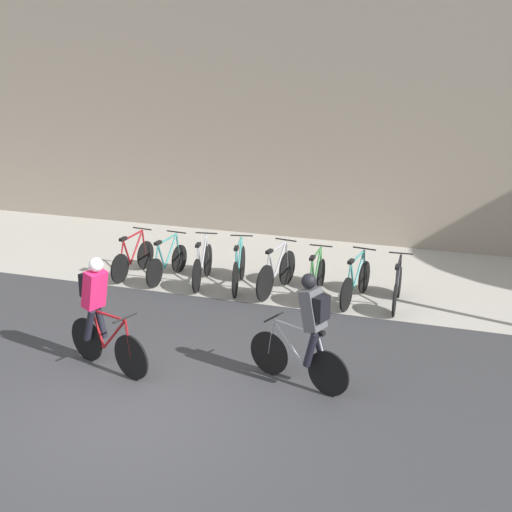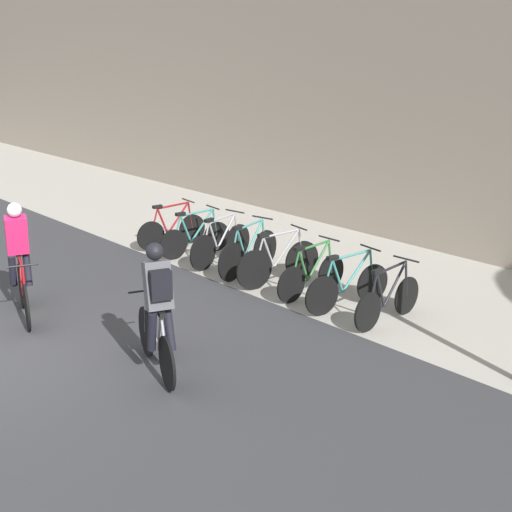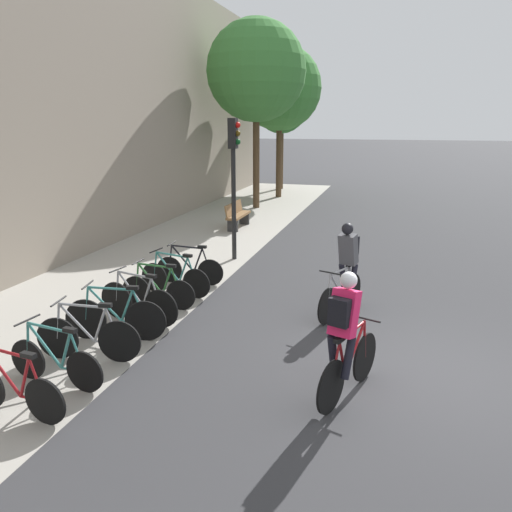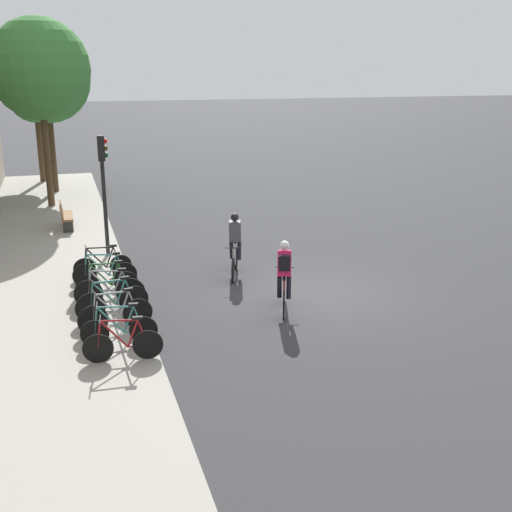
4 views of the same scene
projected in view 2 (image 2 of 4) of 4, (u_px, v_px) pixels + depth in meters
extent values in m
cube|color=#A39E93|center=(313.00, 259.00, 13.97)|extent=(44.00, 4.50, 0.01)
cube|color=gray|center=(405.00, 28.00, 14.34)|extent=(44.00, 0.60, 8.68)
cylinder|color=black|center=(27.00, 307.00, 10.51)|extent=(0.68, 0.28, 0.71)
cylinder|color=black|center=(21.00, 286.00, 11.42)|extent=(0.68, 0.28, 0.71)
cylinder|color=maroon|center=(23.00, 282.00, 10.74)|extent=(0.54, 0.23, 0.62)
cylinder|color=maroon|center=(21.00, 276.00, 11.08)|extent=(0.26, 0.13, 0.58)
cylinder|color=maroon|center=(21.00, 262.00, 10.75)|extent=(0.73, 0.30, 0.07)
cylinder|color=maroon|center=(22.00, 290.00, 11.24)|extent=(0.40, 0.17, 0.05)
cylinder|color=maroon|center=(20.00, 271.00, 11.26)|extent=(0.21, 0.10, 0.56)
cylinder|color=maroon|center=(25.00, 288.00, 10.46)|extent=(0.12, 0.07, 0.59)
cylinder|color=black|center=(22.00, 266.00, 10.40)|extent=(0.18, 0.44, 0.03)
cube|color=black|center=(18.00, 254.00, 11.08)|extent=(0.22, 0.14, 0.06)
cube|color=#EA1E56|center=(17.00, 235.00, 10.90)|extent=(0.41, 0.41, 0.63)
sphere|color=silver|center=(14.00, 210.00, 10.71)|extent=(0.28, 0.28, 0.22)
cylinder|color=black|center=(13.00, 270.00, 11.07)|extent=(0.30, 0.20, 0.56)
cylinder|color=black|center=(27.00, 269.00, 11.15)|extent=(0.26, 0.19, 0.56)
cube|color=black|center=(16.00, 229.00, 11.01)|extent=(0.22, 0.29, 0.36)
cylinder|color=black|center=(146.00, 332.00, 9.68)|extent=(0.66, 0.27, 0.69)
cylinder|color=black|center=(167.00, 363.00, 8.73)|extent=(0.66, 0.27, 0.69)
cylinder|color=#99999E|center=(152.00, 322.00, 9.27)|extent=(0.56, 0.24, 0.62)
cylinder|color=#99999E|center=(160.00, 334.00, 8.93)|extent=(0.27, 0.13, 0.58)
cylinder|color=#99999E|center=(153.00, 304.00, 9.08)|extent=(0.76, 0.31, 0.07)
cylinder|color=#99999E|center=(162.00, 357.00, 8.92)|extent=(0.41, 0.18, 0.05)
cylinder|color=#99999E|center=(164.00, 340.00, 8.73)|extent=(0.22, 0.11, 0.56)
cylinder|color=#99999E|center=(146.00, 313.00, 9.55)|extent=(0.13, 0.08, 0.59)
cylinder|color=black|center=(145.00, 291.00, 9.42)|extent=(0.18, 0.44, 0.03)
cube|color=black|center=(161.00, 313.00, 8.73)|extent=(0.22, 0.14, 0.06)
cube|color=#4C4C51|center=(158.00, 285.00, 8.72)|extent=(0.41, 0.41, 0.63)
sphere|color=black|center=(155.00, 252.00, 8.67)|extent=(0.28, 0.28, 0.22)
cylinder|color=black|center=(169.00, 329.00, 8.88)|extent=(0.30, 0.20, 0.56)
cylinder|color=black|center=(152.00, 332.00, 8.80)|extent=(0.26, 0.19, 0.56)
cube|color=black|center=(161.00, 285.00, 8.58)|extent=(0.22, 0.29, 0.36)
cylinder|color=black|center=(192.00, 229.00, 14.99)|extent=(0.10, 0.62, 0.62)
cylinder|color=black|center=(151.00, 236.00, 14.44)|extent=(0.10, 0.62, 0.62)
cylinder|color=maroon|center=(178.00, 218.00, 14.72)|extent=(0.09, 0.54, 0.62)
cylinder|color=maroon|center=(163.00, 221.00, 14.52)|extent=(0.07, 0.26, 0.58)
cylinder|color=maroon|center=(173.00, 205.00, 14.58)|extent=(0.11, 0.73, 0.07)
cylinder|color=maroon|center=(159.00, 235.00, 14.55)|extent=(0.07, 0.39, 0.05)
cylinder|color=maroon|center=(154.00, 222.00, 14.40)|extent=(0.05, 0.21, 0.56)
cylinder|color=maroon|center=(190.00, 216.00, 14.88)|extent=(0.05, 0.12, 0.58)
cylinder|color=black|center=(188.00, 201.00, 14.77)|extent=(0.46, 0.07, 0.03)
cube|color=black|center=(157.00, 207.00, 14.36)|extent=(0.10, 0.21, 0.06)
cylinder|color=black|center=(217.00, 236.00, 14.44)|extent=(0.10, 0.60, 0.60)
cylinder|color=black|center=(173.00, 245.00, 13.87)|extent=(0.10, 0.60, 0.60)
cylinder|color=teal|center=(202.00, 226.00, 14.16)|extent=(0.10, 0.56, 0.62)
cylinder|color=teal|center=(186.00, 229.00, 13.96)|extent=(0.07, 0.26, 0.58)
cylinder|color=teal|center=(197.00, 213.00, 14.02)|extent=(0.12, 0.75, 0.07)
cylinder|color=teal|center=(182.00, 243.00, 13.98)|extent=(0.07, 0.41, 0.05)
cylinder|color=teal|center=(177.00, 230.00, 13.84)|extent=(0.05, 0.21, 0.56)
cylinder|color=teal|center=(215.00, 223.00, 14.33)|extent=(0.05, 0.12, 0.58)
cylinder|color=black|center=(213.00, 207.00, 14.21)|extent=(0.46, 0.07, 0.03)
cube|color=black|center=(180.00, 214.00, 13.80)|extent=(0.10, 0.21, 0.06)
cylinder|color=black|center=(238.00, 241.00, 13.96)|extent=(0.14, 0.68, 0.68)
cylinder|color=black|center=(203.00, 253.00, 13.21)|extent=(0.14, 0.68, 0.68)
cylinder|color=#99999E|center=(226.00, 231.00, 13.62)|extent=(0.13, 0.55, 0.62)
cylinder|color=#99999E|center=(213.00, 236.00, 13.35)|extent=(0.08, 0.26, 0.58)
cylinder|color=#99999E|center=(222.00, 218.00, 13.45)|extent=(0.16, 0.74, 0.07)
cylinder|color=#99999E|center=(210.00, 251.00, 13.36)|extent=(0.09, 0.40, 0.05)
cylinder|color=#99999E|center=(206.00, 238.00, 13.19)|extent=(0.06, 0.21, 0.56)
cylinder|color=#99999E|center=(236.00, 227.00, 13.84)|extent=(0.05, 0.12, 0.58)
cylinder|color=black|center=(235.00, 211.00, 13.72)|extent=(0.46, 0.10, 0.03)
cube|color=black|center=(209.00, 220.00, 13.17)|extent=(0.11, 0.21, 0.06)
cylinder|color=black|center=(265.00, 249.00, 13.42)|extent=(0.18, 0.71, 0.71)
cylinder|color=black|center=(231.00, 262.00, 12.62)|extent=(0.18, 0.71, 0.71)
cylinder|color=teal|center=(254.00, 238.00, 13.06)|extent=(0.15, 0.56, 0.62)
cylinder|color=teal|center=(241.00, 244.00, 12.77)|extent=(0.09, 0.27, 0.58)
cylinder|color=teal|center=(250.00, 225.00, 12.89)|extent=(0.19, 0.76, 0.07)
cylinder|color=teal|center=(238.00, 260.00, 12.78)|extent=(0.11, 0.41, 0.05)
cylinder|color=teal|center=(234.00, 246.00, 12.61)|extent=(0.07, 0.22, 0.56)
cylinder|color=teal|center=(264.00, 234.00, 13.30)|extent=(0.06, 0.12, 0.59)
cylinder|color=black|center=(262.00, 218.00, 13.17)|extent=(0.46, 0.12, 0.03)
cube|color=black|center=(237.00, 228.00, 12.59)|extent=(0.12, 0.21, 0.06)
cylinder|color=black|center=(302.00, 260.00, 12.72)|extent=(0.15, 0.71, 0.71)
cylinder|color=black|center=(254.00, 270.00, 12.20)|extent=(0.15, 0.71, 0.71)
cylinder|color=#99999E|center=(286.00, 248.00, 12.46)|extent=(0.13, 0.56, 0.62)
cylinder|color=#99999E|center=(269.00, 252.00, 12.27)|extent=(0.08, 0.26, 0.58)
cylinder|color=#99999E|center=(281.00, 233.00, 12.32)|extent=(0.16, 0.75, 0.07)
cylinder|color=#99999E|center=(264.00, 268.00, 12.30)|extent=(0.10, 0.41, 0.05)
cylinder|color=#99999E|center=(259.00, 254.00, 12.16)|extent=(0.07, 0.22, 0.56)
cylinder|color=#99999E|center=(300.00, 245.00, 12.62)|extent=(0.05, 0.12, 0.58)
cylinder|color=black|center=(299.00, 227.00, 12.50)|extent=(0.46, 0.10, 0.03)
cube|color=black|center=(263.00, 235.00, 12.12)|extent=(0.11, 0.21, 0.06)
cylinder|color=black|center=(331.00, 272.00, 12.22)|extent=(0.04, 0.61, 0.61)
cylinder|color=black|center=(291.00, 285.00, 11.60)|extent=(0.04, 0.61, 0.61)
cylinder|color=#2D6B33|center=(318.00, 261.00, 11.93)|extent=(0.04, 0.53, 0.62)
cylinder|color=#2D6B33|center=(303.00, 266.00, 11.70)|extent=(0.04, 0.25, 0.58)
cylinder|color=#2D6B33|center=(314.00, 246.00, 11.78)|extent=(0.04, 0.72, 0.07)
cylinder|color=#2D6B33|center=(299.00, 283.00, 11.73)|extent=(0.03, 0.39, 0.05)
cylinder|color=#2D6B33|center=(295.00, 268.00, 11.58)|extent=(0.03, 0.20, 0.56)
cylinder|color=#2D6B33|center=(330.00, 257.00, 12.11)|extent=(0.04, 0.11, 0.58)
cylinder|color=black|center=(329.00, 238.00, 11.99)|extent=(0.46, 0.03, 0.03)
cube|color=black|center=(299.00, 248.00, 11.54)|extent=(0.08, 0.20, 0.06)
cylinder|color=black|center=(372.00, 283.00, 11.63)|extent=(0.13, 0.64, 0.65)
cylinder|color=black|center=(322.00, 296.00, 11.06)|extent=(0.13, 0.64, 0.65)
cylinder|color=teal|center=(357.00, 271.00, 11.36)|extent=(0.12, 0.58, 0.62)
cylinder|color=teal|center=(338.00, 276.00, 11.15)|extent=(0.08, 0.27, 0.58)
cylinder|color=teal|center=(352.00, 255.00, 11.21)|extent=(0.15, 0.78, 0.07)
cylinder|color=teal|center=(332.00, 294.00, 11.18)|extent=(0.09, 0.43, 0.05)
cylinder|color=teal|center=(327.00, 278.00, 11.03)|extent=(0.06, 0.22, 0.56)
cylinder|color=teal|center=(371.00, 267.00, 11.52)|extent=(0.05, 0.12, 0.59)
cylinder|color=black|center=(370.00, 248.00, 11.40)|extent=(0.46, 0.09, 0.03)
cube|color=black|center=(333.00, 258.00, 10.99)|extent=(0.11, 0.21, 0.06)
cylinder|color=black|center=(407.00, 296.00, 11.13)|extent=(0.06, 0.61, 0.61)
cylinder|color=black|center=(368.00, 312.00, 10.46)|extent=(0.06, 0.61, 0.61)
cylinder|color=black|center=(395.00, 284.00, 10.82)|extent=(0.06, 0.55, 0.62)
cylinder|color=black|center=(380.00, 290.00, 10.57)|extent=(0.05, 0.26, 0.58)
cylinder|color=black|center=(392.00, 268.00, 10.66)|extent=(0.07, 0.74, 0.07)
cylinder|color=black|center=(376.00, 309.00, 10.59)|extent=(0.05, 0.40, 0.05)
cylinder|color=black|center=(372.00, 293.00, 10.44)|extent=(0.04, 0.21, 0.56)
cylinder|color=black|center=(406.00, 279.00, 11.01)|extent=(0.04, 0.12, 0.58)
cylinder|color=black|center=(406.00, 259.00, 10.89)|extent=(0.46, 0.05, 0.03)
cube|color=black|center=(377.00, 271.00, 10.40)|extent=(0.09, 0.20, 0.06)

